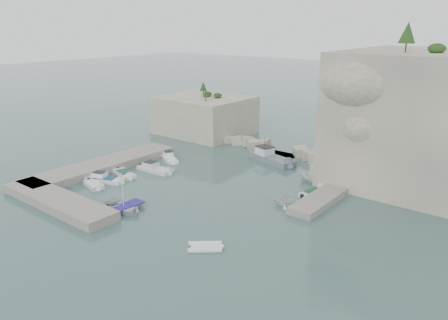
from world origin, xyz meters
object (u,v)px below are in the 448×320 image
Objects in this scene: motorboat_a at (170,160)px; tender_east_a at (285,205)px; tender_east_d at (314,182)px; tender_east_b at (312,195)px; rowboat at (124,210)px; tender_east_c at (324,190)px; motorboat_d at (105,182)px; motorboat_c at (124,176)px; work_boat at (271,162)px; inflatable_dinghy at (205,249)px; motorboat_b at (155,171)px; motorboat_e at (94,187)px.

tender_east_a is (23.08, -3.91, 0.00)m from motorboat_a.
tender_east_d is (22.00, 5.24, 0.00)m from motorboat_a.
motorboat_a is 1.29× the size of tender_east_b.
rowboat is 0.96× the size of tender_east_c.
motorboat_d is at bearing 89.30° from tender_east_a.
motorboat_c is 23.52m from tender_east_a.
work_boat is at bearing -5.26° from rowboat.
work_boat reaches higher than inflatable_dinghy.
inflatable_dinghy is (20.40, -12.55, 0.00)m from motorboat_b.
motorboat_a and motorboat_b have the same top height.
motorboat_b reaches higher than rowboat.
motorboat_e is at bearing -58.60° from motorboat_a.
motorboat_e is 1.31× the size of tender_east_a.
motorboat_d is 10.48m from rowboat.
motorboat_a is at bearing 83.92° from tender_east_c.
motorboat_d is 2.10m from motorboat_e.
tender_east_d is (21.94, 17.40, 0.00)m from motorboat_d.
tender_east_d is (-2.06, 4.40, 0.00)m from tender_east_b.
rowboat is 1.31× the size of tender_east_b.
tender_east_b is at bearing 8.31° from motorboat_d.
rowboat is at bearing 150.88° from tender_east_b.
motorboat_a is 0.98× the size of rowboat.
motorboat_e is at bearing 132.24° from tender_east_d.
work_boat is at bearing 63.80° from tender_east_b.
motorboat_d is 1.65× the size of inflatable_dinghy.
rowboat reaches higher than tender_east_c.
tender_east_d reaches higher than tender_east_b.
rowboat reaches higher than tender_east_b.
inflatable_dinghy is (22.45, -5.35, 0.00)m from motorboat_d.
work_boat is (-9.86, 26.89, 0.00)m from inflatable_dinghy.
motorboat_b is at bearing 96.56° from tender_east_c.
motorboat_b is at bearing 117.25° from tender_east_d.
inflatable_dinghy is (12.96, -0.88, 0.00)m from rowboat.
inflatable_dinghy is (22.41, -8.57, 0.00)m from motorboat_c.
tender_east_c is at bearing 44.78° from inflatable_dinghy.
tender_east_b is 4.85m from tender_east_d.
motorboat_b is at bearing -37.53° from motorboat_a.
rowboat is 0.59× the size of work_boat.
motorboat_a is 1.78× the size of tender_east_a.
tender_east_c is (24.35, 3.51, 0.00)m from motorboat_a.
motorboat_a reaches higher than inflatable_dinghy.
tender_east_d reaches higher than motorboat_c.
motorboat_c is (-2.01, -3.98, 0.00)m from motorboat_b.
work_boat is at bearing 71.12° from motorboat_c.
motorboat_e is at bearing -98.07° from motorboat_d.
motorboat_d is 1.41× the size of tender_east_b.
motorboat_b is 1.26× the size of motorboat_c.
motorboat_a is 19.17m from rowboat.
tender_east_a is (22.98, 5.02, 0.00)m from motorboat_c.
tender_east_a is (0.57, 13.59, 0.00)m from inflatable_dinghy.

